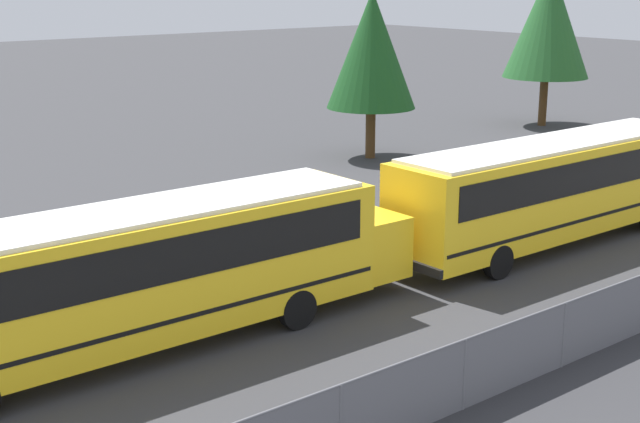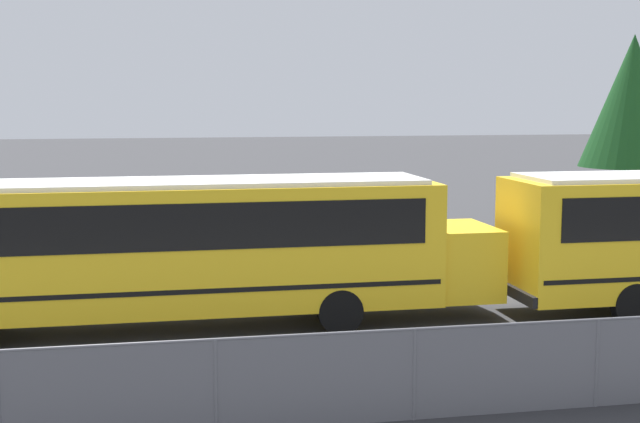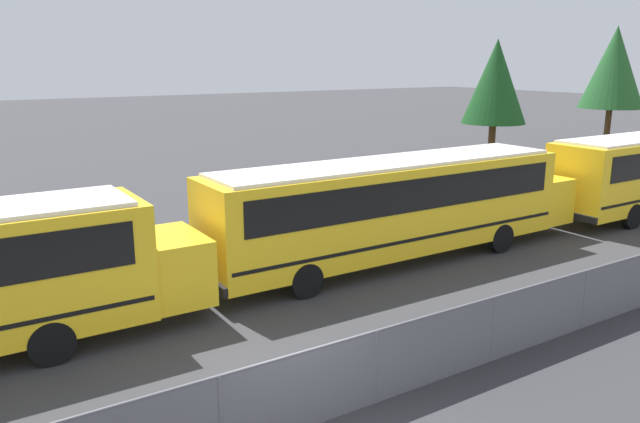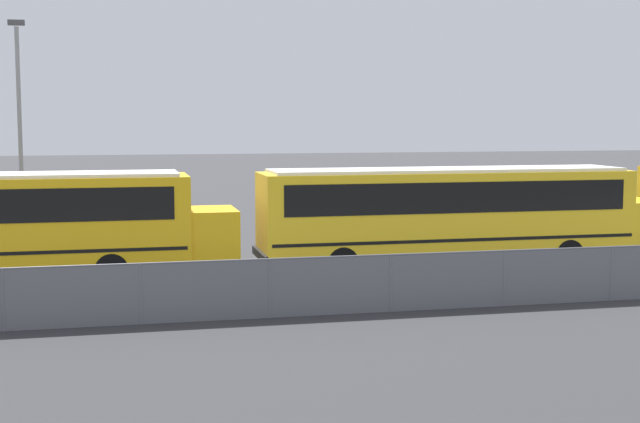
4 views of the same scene
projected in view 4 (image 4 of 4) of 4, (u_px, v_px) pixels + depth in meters
school_bus_3 at (455, 209)px, 28.61m from camera, size 13.58×2.48×3.22m
light_pole at (20, 123)px, 33.58m from camera, size 0.60×0.24×8.46m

